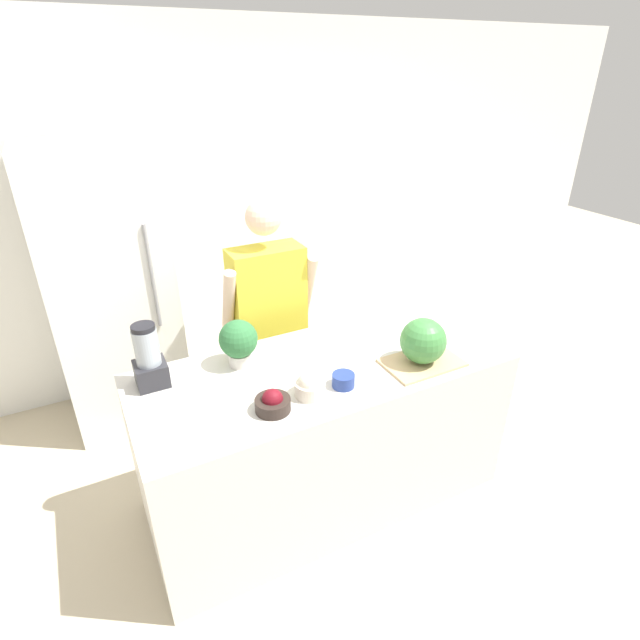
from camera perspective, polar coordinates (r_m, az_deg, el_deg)
name	(u,v)px	position (r m, az deg, el deg)	size (l,w,h in m)	color
ground_plane	(358,542)	(2.96, 4.38, -23.95)	(14.00, 14.00, 0.00)	beige
wall_back	(217,210)	(3.95, -11.68, 12.18)	(8.00, 0.06, 2.60)	white
counter_island	(323,433)	(2.88, 0.38, -12.76)	(1.97, 0.81, 0.90)	beige
refrigerator	(112,292)	(3.57, -22.70, 2.94)	(0.75, 0.67, 1.90)	white
person	(269,324)	(3.19, -5.85, -0.42)	(0.59, 0.26, 1.62)	#333338
cutting_board	(422,362)	(2.68, 11.60, -4.77)	(0.41, 0.27, 0.01)	tan
watermelon	(423,341)	(2.62, 11.70, -2.35)	(0.24, 0.24, 0.24)	#3D7F3D
bowl_cherries	(273,403)	(2.29, -5.43, -9.38)	(0.16, 0.16, 0.11)	#2D231E
bowl_cream	(310,386)	(2.37, -1.16, -7.50)	(0.15, 0.15, 0.13)	beige
bowl_small_blue	(343,380)	(2.44, 2.63, -6.91)	(0.11, 0.11, 0.07)	navy
blender	(149,359)	(2.53, -18.98, -4.27)	(0.15, 0.15, 0.33)	#28282D
potted_plant	(238,341)	(2.58, -9.30, -2.40)	(0.20, 0.20, 0.25)	beige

